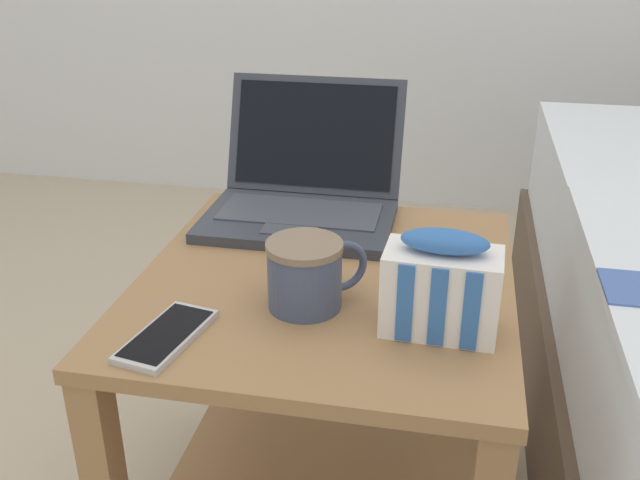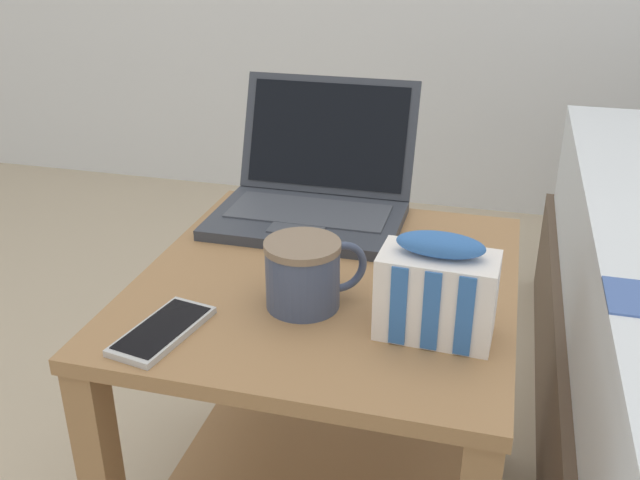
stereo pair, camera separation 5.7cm
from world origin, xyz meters
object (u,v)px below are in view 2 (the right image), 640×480
object	(u,v)px
laptop	(314,191)
cell_phone	(163,330)
mug_front_left	(305,270)
snack_bag	(437,290)

from	to	relation	value
laptop	cell_phone	world-z (taller)	laptop
mug_front_left	cell_phone	distance (m)	0.20
laptop	cell_phone	size ratio (longest dim) A/B	2.04
laptop	snack_bag	bearing A→B (deg)	-53.26
laptop	mug_front_left	distance (m)	0.32
laptop	snack_bag	world-z (taller)	laptop
mug_front_left	snack_bag	size ratio (longest dim) A/B	0.88
mug_front_left	snack_bag	distance (m)	0.18
mug_front_left	snack_bag	bearing A→B (deg)	-8.89
snack_bag	cell_phone	size ratio (longest dim) A/B	0.95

